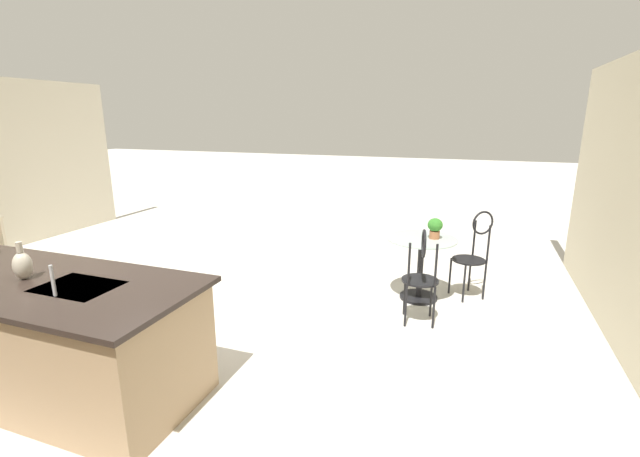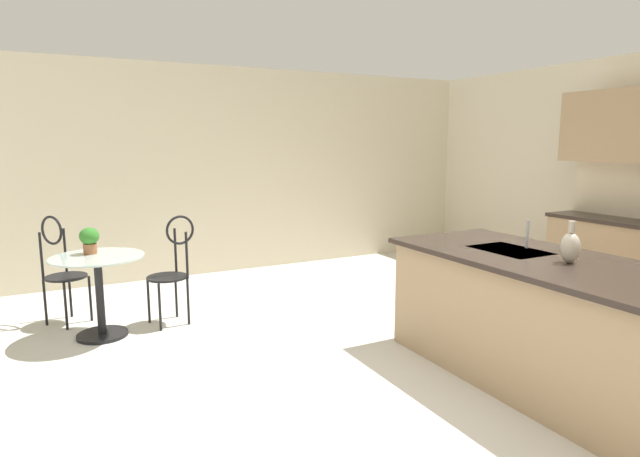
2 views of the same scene
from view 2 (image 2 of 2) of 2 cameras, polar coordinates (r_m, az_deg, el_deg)
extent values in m
plane|color=beige|center=(3.84, 12.77, -17.75)|extent=(40.00, 40.00, 0.00)
cube|color=beige|center=(7.21, -9.20, 6.18)|extent=(0.12, 7.80, 2.70)
cube|color=tan|center=(4.06, 25.19, -10.16)|extent=(2.70, 0.96, 0.88)
cube|color=#2D231E|center=(3.94, 25.66, -3.82)|extent=(2.80, 1.06, 0.04)
cube|color=#B2B5BA|center=(4.28, 19.80, -2.38)|extent=(0.56, 0.40, 0.03)
cylinder|color=black|center=(5.24, -22.42, -10.54)|extent=(0.44, 0.44, 0.03)
cylinder|color=black|center=(5.13, -22.68, -6.72)|extent=(0.07, 0.07, 0.69)
cylinder|color=#B2C6C1|center=(5.05, -22.93, -2.84)|extent=(0.80, 0.80, 0.01)
cylinder|color=black|center=(5.14, -16.91, -8.14)|extent=(0.03, 0.03, 0.45)
cylinder|color=black|center=(5.39, -18.02, -7.38)|extent=(0.03, 0.03, 0.45)
cylinder|color=black|center=(5.24, -14.05, -7.67)|extent=(0.03, 0.03, 0.45)
cylinder|color=black|center=(5.49, -15.27, -6.95)|extent=(0.03, 0.03, 0.45)
cylinder|color=black|center=(5.25, -16.18, -5.07)|extent=(0.45, 0.45, 0.02)
cylinder|color=black|center=(5.14, -14.19, -2.82)|extent=(0.03, 0.03, 0.45)
cylinder|color=black|center=(5.38, -15.34, -2.35)|extent=(0.03, 0.03, 0.45)
torus|color=black|center=(5.22, -14.88, -0.16)|extent=(0.08, 0.28, 0.28)
cylinder|color=black|center=(5.65, -23.55, -6.94)|extent=(0.03, 0.03, 0.45)
cylinder|color=black|center=(5.48, -25.77, -7.59)|extent=(0.03, 0.03, 0.45)
cylinder|color=black|center=(5.86, -25.36, -6.50)|extent=(0.03, 0.03, 0.45)
cylinder|color=black|center=(5.70, -27.55, -7.11)|extent=(0.03, 0.03, 0.45)
cylinder|color=black|center=(5.61, -25.73, -4.72)|extent=(0.53, 0.53, 0.02)
cylinder|color=black|center=(5.76, -25.81, -2.19)|extent=(0.03, 0.03, 0.45)
cylinder|color=black|center=(5.61, -27.88, -2.64)|extent=(0.03, 0.03, 0.45)
torus|color=black|center=(5.65, -27.00, -0.17)|extent=(0.24, 0.19, 0.28)
cylinder|color=#B2B5BA|center=(4.39, 21.50, -0.54)|extent=(0.02, 0.02, 0.22)
cylinder|color=#9E603D|center=(5.17, -23.57, -2.01)|extent=(0.12, 0.12, 0.09)
ellipsoid|color=#337C29|center=(5.15, -23.66, -0.75)|extent=(0.17, 0.17, 0.15)
ellipsoid|color=#BCB29E|center=(3.96, 25.40, -1.90)|extent=(0.13, 0.13, 0.21)
cylinder|color=#BCB29E|center=(3.94, 25.55, 0.16)|extent=(0.04, 0.04, 0.08)
camera|label=1|loc=(7.55, 16.81, 11.73)|focal=24.18mm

